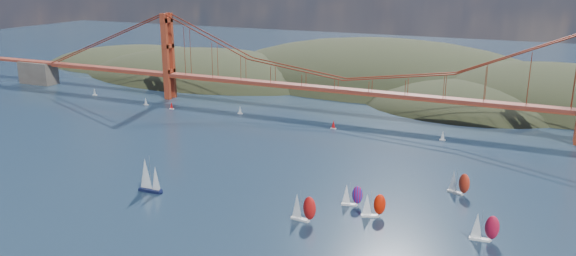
% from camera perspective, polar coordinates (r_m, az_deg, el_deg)
% --- Properties ---
extents(headlands, '(725.00, 225.00, 96.00)m').
position_cam_1_polar(headlands, '(408.89, 16.15, 1.89)').
color(headlands, black).
rests_on(headlands, ground).
extents(bridge, '(552.00, 12.00, 55.00)m').
position_cam_1_polar(bridge, '(316.64, 5.55, 6.78)').
color(bridge, maroon).
rests_on(bridge, ground).
extents(sloop_navy, '(9.47, 5.43, 14.64)m').
position_cam_1_polar(sloop_navy, '(219.39, -13.98, -4.73)').
color(sloop_navy, black).
rests_on(sloop_navy, ground).
extents(racer_0, '(9.25, 4.01, 10.51)m').
position_cam_1_polar(racer_0, '(189.72, 1.52, -8.05)').
color(racer_0, silver).
rests_on(racer_0, ground).
extents(racer_1, '(8.46, 5.62, 9.46)m').
position_cam_1_polar(racer_1, '(194.97, 8.63, -7.71)').
color(racer_1, silver).
rests_on(racer_1, ground).
extents(racer_2, '(8.78, 3.89, 9.96)m').
position_cam_1_polar(racer_2, '(186.91, 19.29, -9.47)').
color(racer_2, white).
rests_on(racer_2, ground).
extents(racer_3, '(8.78, 5.65, 9.81)m').
position_cam_1_polar(racer_3, '(221.09, 16.93, -5.30)').
color(racer_3, silver).
rests_on(racer_3, ground).
extents(racer_rwb, '(7.74, 4.31, 8.68)m').
position_cam_1_polar(racer_rwb, '(202.99, 6.48, -6.76)').
color(racer_rwb, silver).
rests_on(racer_rwb, ground).
extents(distant_boat_0, '(3.00, 2.00, 4.70)m').
position_cam_1_polar(distant_boat_0, '(398.77, -19.05, 3.50)').
color(distant_boat_0, silver).
rests_on(distant_boat_0, ground).
extents(distant_boat_1, '(3.00, 2.00, 4.70)m').
position_cam_1_polar(distant_boat_1, '(361.04, -14.26, 2.66)').
color(distant_boat_1, silver).
rests_on(distant_boat_1, ground).
extents(distant_boat_2, '(3.00, 2.00, 4.70)m').
position_cam_1_polar(distant_boat_2, '(346.27, -11.75, 2.26)').
color(distant_boat_2, silver).
rests_on(distant_boat_2, ground).
extents(distant_boat_3, '(3.00, 2.00, 4.70)m').
position_cam_1_polar(distant_boat_3, '(329.26, -4.89, 1.84)').
color(distant_boat_3, silver).
rests_on(distant_boat_3, ground).
extents(distant_boat_8, '(3.00, 2.00, 4.70)m').
position_cam_1_polar(distant_boat_8, '(287.59, 15.45, -0.76)').
color(distant_boat_8, silver).
rests_on(distant_boat_8, ground).
extents(distant_boat_9, '(3.00, 2.00, 4.70)m').
position_cam_1_polar(distant_boat_9, '(298.14, 4.64, 0.36)').
color(distant_boat_9, silver).
rests_on(distant_boat_9, ground).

